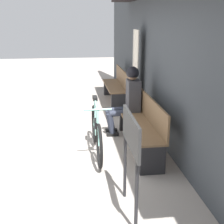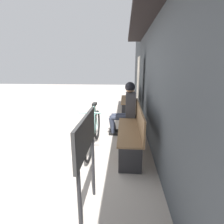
{
  "view_description": "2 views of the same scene",
  "coord_description": "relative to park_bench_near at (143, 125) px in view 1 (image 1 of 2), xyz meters",
  "views": [
    {
      "loc": [
        4.79,
        0.84,
        2.09
      ],
      "look_at": [
        0.27,
        1.43,
        0.7
      ],
      "focal_mm": 50.0,
      "sensor_mm": 36.0,
      "label": 1
    },
    {
      "loc": [
        3.39,
        1.79,
        1.6
      ],
      "look_at": [
        0.2,
        1.56,
        0.75
      ],
      "focal_mm": 28.0,
      "sensor_mm": 36.0,
      "label": 2
    }
  ],
  "objects": [
    {
      "name": "banner_pole",
      "position": [
        -1.73,
        0.22,
        0.66
      ],
      "size": [
        0.45,
        0.05,
        1.84
      ],
      "color": "#B7B2A8",
      "rests_on": "ground_plane"
    },
    {
      "name": "ground_plane",
      "position": [
        -0.11,
        -1.96,
        -0.4
      ],
      "size": [
        24.0,
        24.0,
        0.0
      ],
      "primitive_type": "plane",
      "color": "#ADA399"
    },
    {
      "name": "person_seated",
      "position": [
        -0.72,
        -0.11,
        0.31
      ],
      "size": [
        0.34,
        0.61,
        1.25
      ],
      "color": "#2D3342",
      "rests_on": "ground_plane"
    },
    {
      "name": "park_bench_near",
      "position": [
        0.0,
        0.0,
        0.0
      ],
      "size": [
        1.86,
        0.42,
        0.84
      ],
      "color": "brown",
      "rests_on": "ground_plane"
    },
    {
      "name": "storefront_wall",
      "position": [
        -0.11,
        0.41,
        1.26
      ],
      "size": [
        12.0,
        0.56,
        3.2
      ],
      "color": "#3D4247",
      "rests_on": "ground_plane"
    },
    {
      "name": "park_bench_far",
      "position": [
        -2.95,
        -0.0,
        -0.01
      ],
      "size": [
        1.69,
        0.42,
        0.84
      ],
      "color": "brown",
      "rests_on": "ground_plane"
    },
    {
      "name": "bicycle",
      "position": [
        0.1,
        -0.76,
        -0.04
      ],
      "size": [
        1.62,
        0.4,
        0.88
      ],
      "color": "black",
      "rests_on": "ground_plane"
    },
    {
      "name": "signboard",
      "position": [
        1.73,
        -0.53,
        0.45
      ],
      "size": [
        0.83,
        0.04,
        1.14
      ],
      "color": "#232326",
      "rests_on": "ground_plane"
    }
  ]
}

